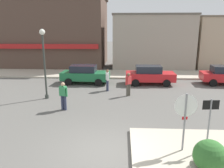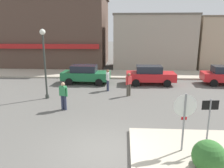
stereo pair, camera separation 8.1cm
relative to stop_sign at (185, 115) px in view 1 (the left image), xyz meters
The scene contains 13 objects.
ground_plane 3.16m from the stop_sign, behind, with size 160.00×160.00×0.00m, color #5B5954.
kerb_far 14.79m from the stop_sign, 100.86° to the left, with size 80.00×4.00×0.15m, color #B7AD99.
stop_sign is the anchor object (origin of this frame).
one_way_sign 0.91m from the stop_sign, ahead, with size 0.60×0.08×2.10m.
planter 1.68m from the stop_sign, 71.27° to the right, with size 1.10×1.10×1.23m.
lamp_post 9.73m from the stop_sign, 138.79° to the left, with size 0.36×0.36×4.54m.
parked_car_nearest 11.96m from the stop_sign, 116.88° to the left, with size 4.09×2.05×1.56m.
parked_car_second 10.65m from the stop_sign, 89.85° to the left, with size 4.00×1.88×1.56m.
pedestrian_crossing_near 7.42m from the stop_sign, 104.18° to the left, with size 0.45×0.45×1.61m.
pedestrian_crossing_far 9.08m from the stop_sign, 111.64° to the left, with size 0.29×0.56×1.61m.
pedestrian_kerb_side 7.02m from the stop_sign, 142.29° to the left, with size 0.55×0.33×1.61m.
building_corner_shop 23.62m from the stop_sign, 116.56° to the left, with size 12.22×9.57×8.54m.
building_storefront_left_near 19.10m from the stop_sign, 86.50° to the left, with size 9.17×5.29×6.16m.
Camera 1 is at (0.55, -7.29, 4.42)m, focal length 35.00 mm.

